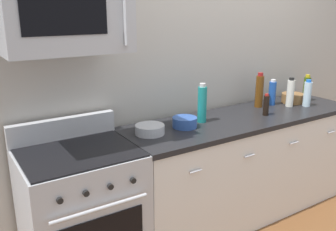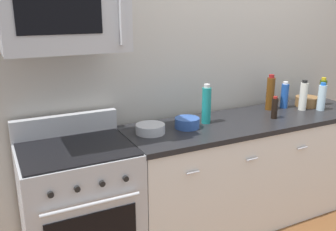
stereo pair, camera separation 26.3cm
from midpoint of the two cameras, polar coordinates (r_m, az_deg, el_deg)
The scene contains 15 objects.
ground_plane at distance 3.56m, azimuth 8.99°, elevation -14.42°, with size 6.39×6.39×0.00m, color brown.
back_wall at distance 3.40m, azimuth 5.43°, elevation 8.56°, with size 5.32×0.10×2.70m, color #B7B2A8.
counter_unit at distance 3.34m, azimuth 9.36°, elevation -7.65°, with size 2.23×0.66×0.92m.
range_oven at distance 2.69m, azimuth -16.05°, elevation -14.33°, with size 0.76×0.69×1.07m.
microwave at distance 2.37m, azimuth -18.91°, elevation 14.00°, with size 0.74×0.44×0.40m.
bottle_sparkling_teal at distance 2.94m, azimuth 2.79°, elevation 1.80°, with size 0.07×0.07×0.32m.
bottle_vinegar_white at distance 3.56m, azimuth 16.52°, elevation 3.38°, with size 0.07×0.07×0.27m.
bottle_olive_oil at distance 3.81m, azimuth 18.92°, elevation 3.94°, with size 0.07×0.07×0.27m.
bottle_soda_blue at distance 3.57m, azimuth 13.91°, elevation 3.42°, with size 0.07×0.07×0.24m.
bottle_soy_sauce_dark at distance 3.21m, azimuth 12.78°, elevation 1.55°, with size 0.05×0.05×0.19m.
bottle_wine_amber at distance 3.46m, azimuth 11.94°, elevation 3.74°, with size 0.07×0.07×0.32m.
bottle_water_clear at distance 3.62m, azimuth 18.96°, elevation 3.21°, with size 0.07×0.07×0.25m.
bowl_steel_prep at distance 2.70m, azimuth -5.64°, elevation -2.16°, with size 0.22×0.22×0.07m.
bowl_blue_mixing at distance 2.84m, azimuth -0.04°, elevation -1.05°, with size 0.19×0.19×0.08m.
bowl_wooden_salad at distance 3.73m, azimuth 16.94°, elevation 2.63°, with size 0.21×0.21×0.09m.
Camera 1 is at (-2.19, -2.18, 1.82)m, focal length 39.17 mm.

